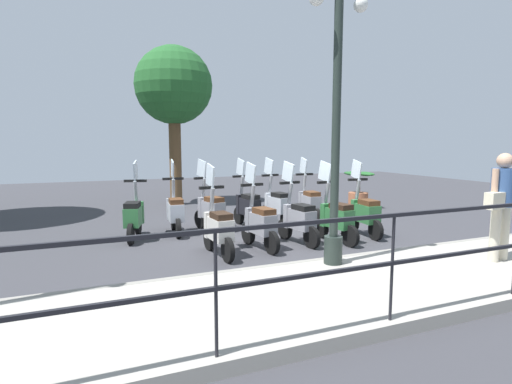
% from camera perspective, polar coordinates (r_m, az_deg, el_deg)
% --- Properties ---
extents(ground_plane, '(28.00, 28.00, 0.00)m').
position_cam_1_polar(ground_plane, '(8.21, 3.78, -6.24)').
color(ground_plane, '#38383D').
extents(promenade_walkway, '(2.20, 20.00, 0.15)m').
position_cam_1_polar(promenade_walkway, '(5.65, 18.40, -12.03)').
color(promenade_walkway, '#A39E93').
rests_on(promenade_walkway, ground_plane).
extents(fence_railing, '(0.04, 16.03, 1.07)m').
position_cam_1_polar(fence_railing, '(4.72, 27.16, -5.68)').
color(fence_railing, black).
rests_on(fence_railing, promenade_walkway).
extents(lamp_post_near, '(0.26, 0.90, 4.12)m').
position_cam_1_polar(lamp_post_near, '(5.72, 11.34, 7.76)').
color(lamp_post_near, '#232D28').
rests_on(lamp_post_near, promenade_walkway).
extents(pedestrian_with_bag, '(0.35, 0.64, 1.59)m').
position_cam_1_polar(pedestrian_with_bag, '(6.81, 31.65, -0.81)').
color(pedestrian_with_bag, beige).
rests_on(pedestrian_with_bag, promenade_walkway).
extents(tree_distant, '(2.29, 2.29, 4.72)m').
position_cam_1_polar(tree_distant, '(12.44, -11.68, 14.42)').
color(tree_distant, brown).
rests_on(tree_distant, ground_plane).
extents(potted_palm, '(1.06, 0.66, 1.05)m').
position_cam_1_polar(potted_palm, '(11.92, 14.41, -0.10)').
color(potted_palm, '#9E5B3D').
rests_on(potted_palm, ground_plane).
extents(scooter_near_0, '(1.23, 0.44, 1.54)m').
position_cam_1_polar(scooter_near_0, '(8.37, 15.22, -2.84)').
color(scooter_near_0, black).
rests_on(scooter_near_0, ground_plane).
extents(scooter_near_1, '(1.23, 0.45, 1.54)m').
position_cam_1_polar(scooter_near_1, '(7.71, 11.29, -3.56)').
color(scooter_near_1, black).
rests_on(scooter_near_1, ground_plane).
extents(scooter_near_2, '(1.23, 0.46, 1.54)m').
position_cam_1_polar(scooter_near_2, '(7.50, 6.05, -3.76)').
color(scooter_near_2, black).
rests_on(scooter_near_2, ground_plane).
extents(scooter_near_3, '(1.23, 0.45, 1.54)m').
position_cam_1_polar(scooter_near_3, '(7.09, 0.54, -4.37)').
color(scooter_near_3, black).
rests_on(scooter_near_3, ground_plane).
extents(scooter_near_4, '(1.23, 0.44, 1.54)m').
position_cam_1_polar(scooter_near_4, '(6.68, -5.44, -5.11)').
color(scooter_near_4, black).
rests_on(scooter_near_4, ground_plane).
extents(scooter_far_0, '(1.23, 0.44, 1.54)m').
position_cam_1_polar(scooter_far_0, '(9.52, 7.58, -1.48)').
color(scooter_far_0, black).
rests_on(scooter_far_0, ground_plane).
extents(scooter_far_1, '(1.23, 0.46, 1.54)m').
position_cam_1_polar(scooter_far_1, '(9.20, 2.96, -1.73)').
color(scooter_far_1, black).
rests_on(scooter_far_1, ground_plane).
extents(scooter_far_2, '(1.23, 0.44, 1.54)m').
position_cam_1_polar(scooter_far_2, '(8.90, -1.22, -2.01)').
color(scooter_far_2, black).
rests_on(scooter_far_2, ground_plane).
extents(scooter_far_3, '(1.20, 0.54, 1.54)m').
position_cam_1_polar(scooter_far_3, '(8.53, -6.51, -2.45)').
color(scooter_far_3, black).
rests_on(scooter_far_3, ground_plane).
extents(scooter_far_4, '(1.23, 0.44, 1.54)m').
position_cam_1_polar(scooter_far_4, '(8.42, -11.45, -2.68)').
color(scooter_far_4, black).
rests_on(scooter_far_4, ground_plane).
extents(scooter_far_5, '(1.21, 0.53, 1.54)m').
position_cam_1_polar(scooter_far_5, '(8.13, -17.02, -3.19)').
color(scooter_far_5, black).
rests_on(scooter_far_5, ground_plane).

